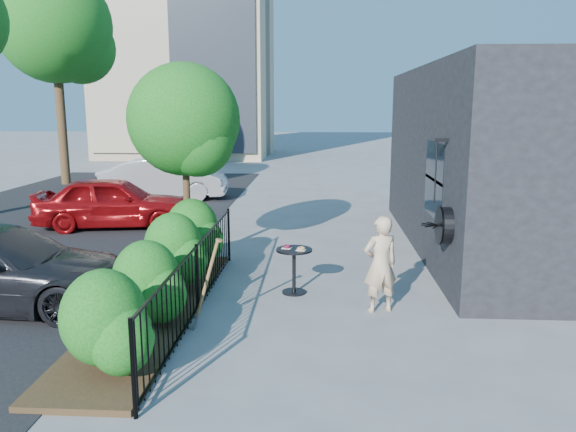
# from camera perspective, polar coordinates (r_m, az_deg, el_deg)

# --- Properties ---
(ground) EXTENTS (120.00, 120.00, 0.00)m
(ground) POSITION_cam_1_polar(r_m,az_deg,el_deg) (8.77, 0.67, -10.01)
(ground) COLOR gray
(ground) RESTS_ON ground
(shop_building) EXTENTS (6.22, 9.00, 4.00)m
(shop_building) POSITION_cam_1_polar(r_m,az_deg,el_deg) (13.71, 25.37, 5.21)
(shop_building) COLOR black
(shop_building) RESTS_ON ground
(fence) EXTENTS (0.05, 6.05, 1.10)m
(fence) POSITION_cam_1_polar(r_m,az_deg,el_deg) (8.78, -9.21, -6.27)
(fence) COLOR black
(fence) RESTS_ON ground
(planting_bed) EXTENTS (1.30, 6.00, 0.08)m
(planting_bed) POSITION_cam_1_polar(r_m,az_deg,el_deg) (9.12, -13.46, -9.22)
(planting_bed) COLOR #382616
(planting_bed) RESTS_ON ground
(shrubs) EXTENTS (1.10, 5.60, 1.24)m
(shrubs) POSITION_cam_1_polar(r_m,az_deg,el_deg) (8.98, -12.85, -5.08)
(shrubs) COLOR #125113
(shrubs) RESTS_ON ground
(patio_tree) EXTENTS (2.20, 2.20, 3.94)m
(patio_tree) POSITION_cam_1_polar(r_m,az_deg,el_deg) (11.24, -10.22, 8.93)
(patio_tree) COLOR #3F2B19
(patio_tree) RESTS_ON ground
(street_tree_far) EXTENTS (4.40, 4.40, 8.28)m
(street_tree_far) POSITION_cam_1_polar(r_m,az_deg,el_deg) (24.56, -22.51, 16.79)
(street_tree_far) COLOR #3F2B19
(street_tree_far) RESTS_ON ground
(cafe_table) EXTENTS (0.62, 0.62, 0.83)m
(cafe_table) POSITION_cam_1_polar(r_m,az_deg,el_deg) (9.58, 0.62, -4.76)
(cafe_table) COLOR black
(cafe_table) RESTS_ON ground
(woman) EXTENTS (0.64, 0.52, 1.52)m
(woman) POSITION_cam_1_polar(r_m,az_deg,el_deg) (8.80, 9.37, -4.86)
(woman) COLOR #D1AD87
(woman) RESTS_ON ground
(shovel) EXTENTS (0.47, 0.18, 1.37)m
(shovel) POSITION_cam_1_polar(r_m,az_deg,el_deg) (8.15, -8.44, -7.31)
(shovel) COLOR brown
(shovel) RESTS_ON ground
(car_red) EXTENTS (4.18, 2.21, 1.36)m
(car_red) POSITION_cam_1_polar(r_m,az_deg,el_deg) (15.40, -17.30, 1.36)
(car_red) COLOR maroon
(car_red) RESTS_ON ground
(car_silver) EXTENTS (4.38, 1.80, 1.41)m
(car_silver) POSITION_cam_1_polar(r_m,az_deg,el_deg) (19.74, -12.47, 3.75)
(car_silver) COLOR #ABABB0
(car_silver) RESTS_ON ground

